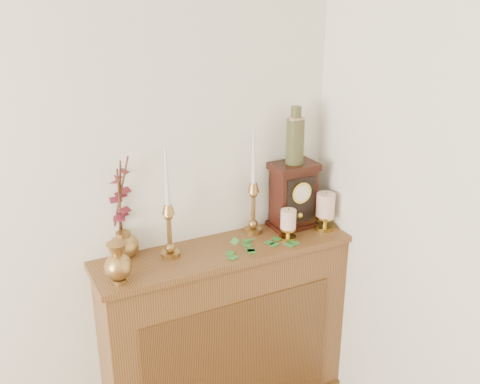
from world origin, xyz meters
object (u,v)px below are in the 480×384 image
bud_vase (118,264)px  ginger_jar (121,210)px  candlestick_center (253,200)px  mantel_clock (293,196)px  ceramic_vase (295,138)px  candlestick_left (169,222)px

bud_vase → ginger_jar: 0.28m
candlestick_center → bud_vase: 0.74m
bud_vase → ginger_jar: bearing=69.8°
mantel_clock → ceramic_vase: 0.29m
candlestick_left → ginger_jar: 0.22m
candlestick_center → ginger_jar: size_ratio=1.08×
candlestick_left → ginger_jar: (-0.18, 0.10, 0.05)m
candlestick_center → mantel_clock: candlestick_center is taller
bud_vase → candlestick_left: bearing=26.0°
ceramic_vase → ginger_jar: bearing=175.1°
mantel_clock → ceramic_vase: ceramic_vase is taller
candlestick_center → ginger_jar: candlestick_center is taller
candlestick_left → mantel_clock: (0.66, 0.03, -0.00)m
bud_vase → ginger_jar: (0.09, 0.24, 0.13)m
candlestick_left → bud_vase: (-0.27, -0.13, -0.08)m
ginger_jar → mantel_clock: bearing=-5.1°
candlestick_left → bud_vase: 0.31m
ginger_jar → bud_vase: bearing=-110.2°
candlestick_left → ceramic_vase: bearing=2.9°
ginger_jar → ceramic_vase: ceramic_vase is taller
candlestick_center → bud_vase: size_ratio=2.88×
mantel_clock → candlestick_left: bearing=-178.0°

